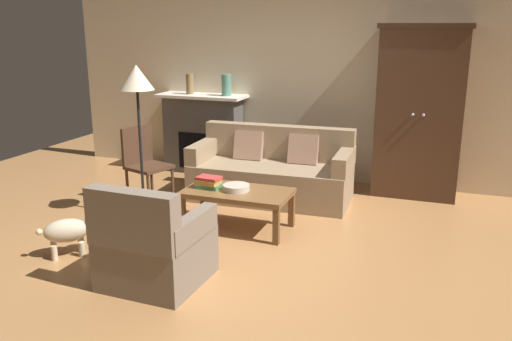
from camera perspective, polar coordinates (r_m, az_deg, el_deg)
The scene contains 14 objects.
ground_plane at distance 5.28m, azimuth -1.01°, elevation -7.88°, with size 9.60×9.60×0.00m, color #B27A47.
back_wall at distance 7.32m, azimuth 6.25°, elevation 9.93°, with size 7.20×0.10×2.80m, color beige.
fireplace at distance 7.73m, azimuth -5.64°, elevation 3.99°, with size 1.26×0.48×1.12m.
armoire at distance 6.83m, azimuth 17.00°, elevation 5.98°, with size 1.06×0.57×2.09m.
couch at distance 6.55m, azimuth 1.73°, elevation -0.28°, with size 1.95×0.92×0.86m.
coffee_table at distance 5.55m, azimuth -1.99°, elevation -2.66°, with size 1.10×0.60×0.42m.
fruit_bowl at distance 5.52m, azimuth -2.12°, elevation -1.83°, with size 0.28×0.28×0.06m, color beige.
book_stack at distance 5.62m, azimuth -5.08°, elevation -1.26°, with size 0.26×0.19×0.12m.
mantel_vase_bronze at distance 7.68m, azimuth -7.06°, elevation 9.13°, with size 0.10×0.10×0.29m, color olive.
mantel_vase_jade at distance 7.45m, azimuth -3.17°, elevation 9.06°, with size 0.13×0.13×0.29m, color slate.
armchair_near_left at distance 4.50m, azimuth -10.87°, elevation -8.08°, with size 0.80×0.79×0.88m.
side_chair_wooden at distance 6.56m, azimuth -11.83°, elevation 1.17°, with size 0.55×0.55×0.90m.
floor_lamp at distance 5.76m, azimuth -12.53°, elevation 8.69°, with size 0.36×0.36×1.68m.
dog at distance 5.24m, azimuth -19.16°, elevation -6.06°, with size 0.47×0.44×0.39m.
Camera 1 is at (1.75, -4.52, 2.08)m, focal length 37.63 mm.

